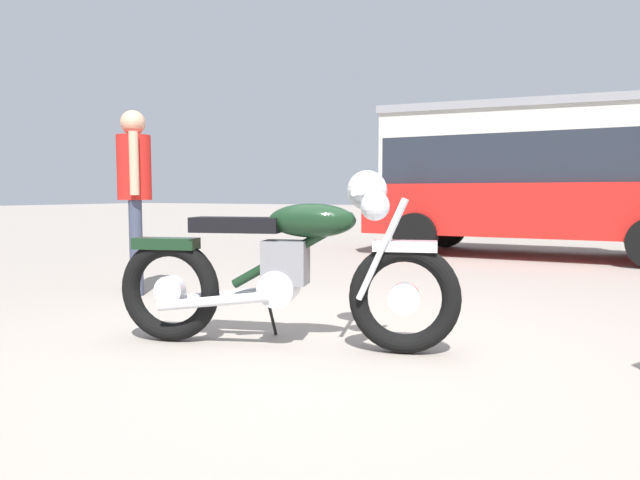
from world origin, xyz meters
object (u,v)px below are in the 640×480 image
object	(u,v)px
vintage_motorcycle	(292,265)
bystander	(134,182)
pale_sedan_back	(461,194)
dark_sedan_left	(525,192)

from	to	relation	value
vintage_motorcycle	bystander	bearing A→B (deg)	141.08
pale_sedan_back	dark_sedan_left	bearing A→B (deg)	120.30
vintage_motorcycle	dark_sedan_left	distance (m)	6.00
vintage_motorcycle	pale_sedan_back	xyz separation A→B (m)	(-1.48, 10.55, 0.43)
dark_sedan_left	pale_sedan_back	bearing A→B (deg)	113.45
bystander	dark_sedan_left	distance (m)	5.71
vintage_motorcycle	dark_sedan_left	bearing A→B (deg)	69.01
vintage_motorcycle	bystander	world-z (taller)	bystander
dark_sedan_left	pale_sedan_back	distance (m)	5.02
bystander	pale_sedan_back	bearing A→B (deg)	-139.09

